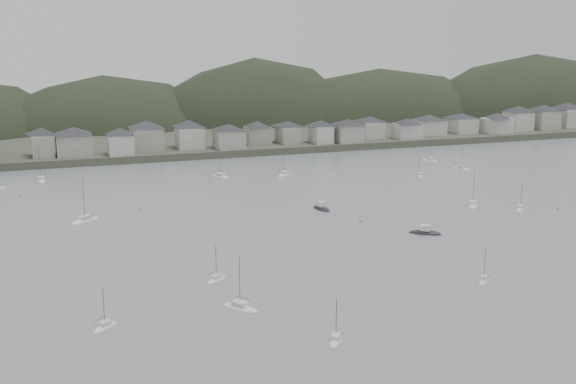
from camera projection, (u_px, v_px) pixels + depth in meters
name	position (u px, v px, depth m)	size (l,w,h in m)	color
ground	(417.00, 300.00, 140.39)	(900.00, 900.00, 0.00)	slate
far_shore_land	(159.00, 121.00, 411.36)	(900.00, 250.00, 3.00)	#383D2D
forested_ridge	(177.00, 150.00, 392.17)	(851.55, 103.94, 102.57)	black
waterfront_town	(313.00, 129.00, 323.70)	(451.48, 28.46, 12.92)	gray
sailboat_lead	(419.00, 176.00, 261.61)	(3.02, 6.70, 8.87)	silver
moored_fleet	(279.00, 214.00, 206.84)	(235.84, 166.73, 13.14)	silver
motor_launch_near	(425.00, 233.00, 186.83)	(8.55, 7.36, 3.99)	black
motor_launch_far	(321.00, 208.00, 212.81)	(4.22, 8.59, 3.96)	black
mooring_buoys	(216.00, 222.00, 198.19)	(167.15, 92.53, 0.70)	#AD6A39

